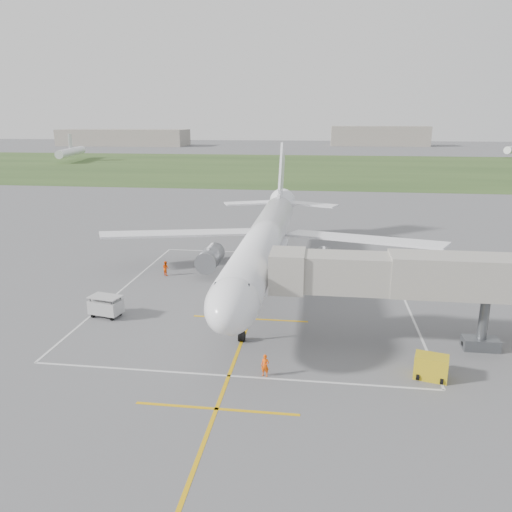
# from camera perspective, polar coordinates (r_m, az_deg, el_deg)

# --- Properties ---
(ground) EXTENTS (700.00, 700.00, 0.00)m
(ground) POSITION_cam_1_polar(r_m,az_deg,el_deg) (52.81, 0.88, -3.05)
(ground) COLOR #5E5E61
(ground) RESTS_ON ground
(grass_strip) EXTENTS (700.00, 120.00, 0.02)m
(grass_strip) POSITION_cam_1_polar(r_m,az_deg,el_deg) (180.61, 5.82, 10.07)
(grass_strip) COLOR #2E481F
(grass_strip) RESTS_ON ground
(apron_markings) EXTENTS (28.20, 60.00, 0.01)m
(apron_markings) POSITION_cam_1_polar(r_m,az_deg,el_deg) (47.36, 0.05, -5.26)
(apron_markings) COLOR gold
(apron_markings) RESTS_ON ground
(airliner) EXTENTS (38.93, 46.75, 13.52)m
(airliner) POSITION_cam_1_polar(r_m,az_deg,el_deg) (52.30, 1.00, 1.78)
(airliner) COLOR white
(airliner) RESTS_ON ground
(jet_bridge) EXTENTS (23.40, 5.00, 7.20)m
(jet_bridge) POSITION_cam_1_polar(r_m,az_deg,el_deg) (39.44, 21.78, -3.43)
(jet_bridge) COLOR #9B988C
(jet_bridge) RESTS_ON ground
(gpu_unit) EXTENTS (2.42, 1.95, 1.60)m
(gpu_unit) POSITION_cam_1_polar(r_m,az_deg,el_deg) (35.91, 19.37, -11.90)
(gpu_unit) COLOR gold
(gpu_unit) RESTS_ON ground
(baggage_cart) EXTENTS (2.98, 2.16, 1.88)m
(baggage_cart) POSITION_cam_1_polar(r_m,az_deg,el_deg) (45.61, -16.78, -5.50)
(baggage_cart) COLOR #B1B1B1
(baggage_cart) RESTS_ON ground
(ramp_worker_nose) EXTENTS (0.63, 0.48, 1.55)m
(ramp_worker_nose) POSITION_cam_1_polar(r_m,az_deg,el_deg) (34.21, 1.05, -12.41)
(ramp_worker_nose) COLOR #FA5107
(ramp_worker_nose) RESTS_ON ground
(ramp_worker_wing) EXTENTS (0.99, 0.97, 1.61)m
(ramp_worker_wing) POSITION_cam_1_polar(r_m,az_deg,el_deg) (55.90, -10.27, -1.38)
(ramp_worker_wing) COLOR #F24D07
(ramp_worker_wing) RESTS_ON ground
(distant_hangars) EXTENTS (345.00, 49.00, 12.00)m
(distant_hangars) POSITION_cam_1_polar(r_m,az_deg,el_deg) (315.90, 3.72, 13.33)
(distant_hangars) COLOR gray
(distant_hangars) RESTS_ON ground
(distant_aircraft) EXTENTS (205.78, 77.99, 8.85)m
(distant_aircraft) POSITION_cam_1_polar(r_m,az_deg,el_deg) (219.75, 5.89, 11.95)
(distant_aircraft) COLOR white
(distant_aircraft) RESTS_ON ground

